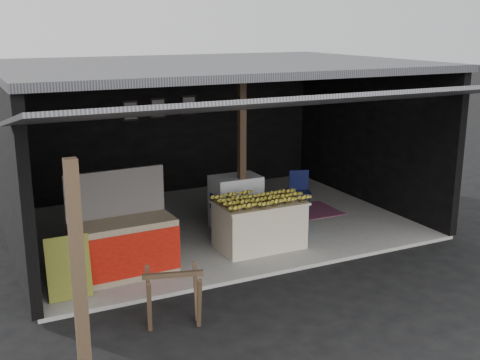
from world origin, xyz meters
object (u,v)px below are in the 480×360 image
water_barrel (300,218)px  plastic_chair (300,188)px  neighbor_stall (123,245)px  sawhorse (173,293)px  white_crate (236,202)px  banana_table (259,224)px

water_barrel → plastic_chair: 1.21m
neighbor_stall → sawhorse: bearing=-87.1°
neighbor_stall → sawhorse: size_ratio=1.94×
plastic_chair → water_barrel: bearing=-100.6°
white_crate → plastic_chair: (1.54, 0.31, -0.00)m
sawhorse → water_barrel: 3.90m
water_barrel → sawhorse: bearing=-145.2°
neighbor_stall → water_barrel: size_ratio=3.26×
banana_table → neighbor_stall: 2.33m
plastic_chair → banana_table: bearing=-118.7°
neighbor_stall → plastic_chair: size_ratio=1.89×
white_crate → plastic_chair: white_crate is taller
white_crate → sawhorse: size_ratio=1.20×
neighbor_stall → plastic_chair: (3.96, 1.53, 0.01)m
banana_table → white_crate: (0.09, 1.09, 0.08)m
white_crate → sawhorse: (-2.27, -2.92, -0.08)m
white_crate → plastic_chair: bearing=11.3°
water_barrel → neighbor_stall: bearing=-171.2°
neighbor_stall → water_barrel: 3.39m
white_crate → plastic_chair: size_ratio=1.17×
white_crate → water_barrel: (0.93, -0.70, -0.24)m
banana_table → white_crate: bearing=85.2°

